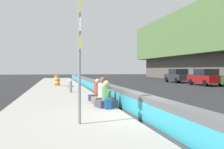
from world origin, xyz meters
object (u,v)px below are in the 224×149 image
seated_person_foreground (106,99)px  seated_person_middle (103,96)px  route_sign_post (79,50)px  parked_car_fourth (205,77)px  construction_barrel (57,80)px  seated_person_rear (98,94)px  backpack (108,104)px  parked_car_midline (178,76)px  fire_hydrant (70,86)px

seated_person_foreground → seated_person_middle: 0.96m
route_sign_post → seated_person_foreground: route_sign_post is taller
parked_car_fourth → seated_person_middle: bearing=136.7°
seated_person_foreground → construction_barrel: seated_person_foreground is taller
seated_person_foreground → seated_person_middle: size_ratio=0.90×
seated_person_foreground → parked_car_fourth: parked_car_fourth is taller
seated_person_foreground → seated_person_rear: size_ratio=1.00×
backpack → seated_person_middle: bearing=-1.5°
backpack → construction_barrel: bearing=6.7°
parked_car_midline → seated_person_rear: bearing=145.5°
backpack → parked_car_midline: size_ratio=0.09×
backpack → construction_barrel: construction_barrel is taller
backpack → parked_car_fourth: size_ratio=0.09×
parked_car_midline → route_sign_post: bearing=149.6°
parked_car_fourth → parked_car_midline: same height
route_sign_post → fire_hydrant: (10.79, -0.29, -1.65)m
fire_hydrant → seated_person_rear: bearing=-168.7°
route_sign_post → fire_hydrant: bearing=-1.5°
construction_barrel → parked_car_midline: bearing=-68.9°
seated_person_foreground → parked_car_midline: (21.06, -12.93, 0.38)m
backpack → parked_car_midline: parked_car_midline is taller
route_sign_post → construction_barrel: route_sign_post is taller
backpack → parked_car_midline: bearing=-30.9°
route_sign_post → seated_person_rear: bearing=-13.7°
fire_hydrant → parked_car_midline: parked_car_midline is taller
seated_person_middle → construction_barrel: bearing=7.6°
seated_person_rear → construction_barrel: size_ratio=1.14×
fire_hydrant → seated_person_middle: size_ratio=0.73×
backpack → construction_barrel: (15.89, 1.87, 0.28)m
construction_barrel → parked_car_fourth: size_ratio=0.21×
seated_person_foreground → backpack: 0.56m
fire_hydrant → construction_barrel: (7.82, 0.82, 0.03)m
route_sign_post → backpack: route_sign_post is taller
seated_person_foreground → parked_car_midline: 24.72m
route_sign_post → fire_hydrant: route_sign_post is taller
construction_barrel → route_sign_post: bearing=-178.4°
seated_person_middle → construction_barrel: 14.51m
backpack → parked_car_fourth: bearing=-40.5°
seated_person_rear → fire_hydrant: bearing=11.3°
seated_person_middle → parked_car_fourth: parked_car_fourth is taller
route_sign_post → parked_car_fourth: (18.00, -14.38, -1.37)m
route_sign_post → construction_barrel: 18.68m
fire_hydrant → seated_person_rear: size_ratio=0.81×
construction_barrel → fire_hydrant: bearing=-174.0°
seated_person_foreground → backpack: (-0.54, 0.02, -0.15)m
fire_hydrant → route_sign_post: bearing=178.5°
seated_person_rear → parked_car_fourth: (12.49, -13.03, 0.38)m
fire_hydrant → construction_barrel: 7.86m
seated_person_middle → backpack: seated_person_middle is taller
seated_person_middle → parked_car_fourth: size_ratio=0.27×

